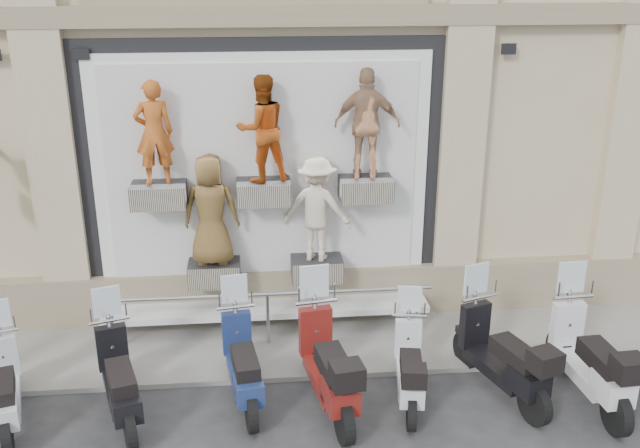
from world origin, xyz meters
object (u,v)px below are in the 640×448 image
Objects in this scene: guard_rail at (268,320)px; scooter_i at (591,342)px; scooter_f at (328,348)px; scooter_g at (410,354)px; scooter_e at (242,348)px; scooter_c at (2,373)px; scooter_h at (502,339)px; scooter_d at (118,363)px.

scooter_i reaches higher than guard_rail.
scooter_f reaches higher than guard_rail.
scooter_f reaches higher than scooter_i.
scooter_g is 0.82× the size of scooter_i.
guard_rail is at bearing 105.57° from scooter_f.
scooter_e is 1.10× the size of scooter_g.
scooter_f is at bearing -16.55° from scooter_c.
scooter_e is at bearing -176.70° from scooter_g.
guard_rail is 2.63× the size of scooter_e.
scooter_e is 1.14m from scooter_f.
guard_rail is 3.47m from scooter_h.
scooter_e is 4.61m from scooter_i.
scooter_d is 5.04m from scooter_h.
scooter_e is 3.47m from scooter_h.
scooter_d is at bearing -15.69° from scooter_c.
scooter_e reaches higher than scooter_c.
scooter_g is at bearing -17.08° from scooter_d.
guard_rail is 2.39× the size of scooter_i.
scooter_h is (1.26, 0.04, 0.12)m from scooter_g.
scooter_h is at bearing -26.43° from guard_rail.
guard_rail is 2.47× the size of scooter_h.
scooter_e is 0.94× the size of scooter_h.
scooter_d is at bearing 170.27° from scooter_f.
scooter_g is at bearing -40.65° from guard_rail.
guard_rail is at bearing 66.42° from scooter_e.
scooter_i is (2.38, -0.20, 0.15)m from scooter_g.
scooter_d reaches higher than scooter_c.
scooter_c is 4.11m from scooter_f.
scooter_e is at bearing 158.93° from scooter_h.
scooter_d is (-1.95, -1.57, 0.32)m from guard_rail.
scooter_c is at bearing 176.46° from scooter_e.
scooter_g is (5.21, 0.01, -0.03)m from scooter_c.
scooter_i is at bearing -17.62° from scooter_c.
scooter_h is at bearing -11.23° from scooter_e.
scooter_f is (1.11, -0.27, 0.09)m from scooter_e.
scooter_g is at bearing -16.08° from scooter_c.
scooter_d is at bearing -179.89° from scooter_e.
scooter_c is at bearing 162.50° from scooter_h.
scooter_g is 2.39m from scooter_i.
scooter_i reaches higher than scooter_h.
scooter_f is at bearing 163.92° from scooter_h.
scooter_e reaches higher than guard_rail.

